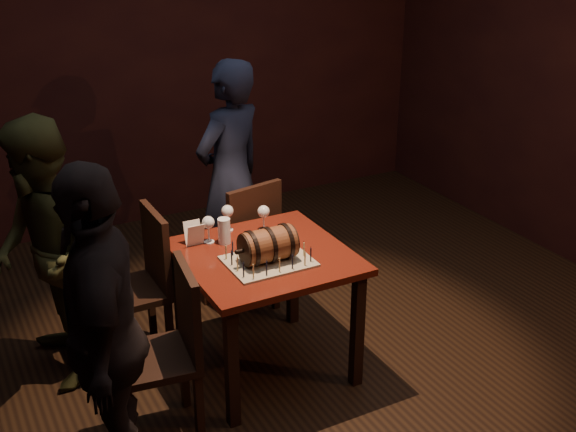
# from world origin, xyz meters

# --- Properties ---
(room_shell) EXTENTS (5.04, 5.04, 2.80)m
(room_shell) POSITION_xyz_m (0.00, 0.00, 1.40)
(room_shell) COLOR black
(room_shell) RESTS_ON ground
(pub_table) EXTENTS (0.90, 0.90, 0.75)m
(pub_table) POSITION_xyz_m (-0.18, 0.06, 0.64)
(pub_table) COLOR #44110B
(pub_table) RESTS_ON ground
(cake_board) EXTENTS (0.45, 0.35, 0.01)m
(cake_board) POSITION_xyz_m (-0.21, -0.05, 0.76)
(cake_board) COLOR #9F9780
(cake_board) RESTS_ON pub_table
(barrel_cake) EXTENTS (0.34, 0.20, 0.20)m
(barrel_cake) POSITION_xyz_m (-0.21, -0.05, 0.85)
(barrel_cake) COLOR brown
(barrel_cake) RESTS_ON cake_board
(birthday_candles) EXTENTS (0.40, 0.30, 0.09)m
(birthday_candles) POSITION_xyz_m (-0.21, -0.05, 0.80)
(birthday_candles) COLOR #D8C281
(birthday_candles) RESTS_ON cake_board
(wine_glass_left) EXTENTS (0.07, 0.07, 0.16)m
(wine_glass_left) POSITION_xyz_m (-0.40, 0.33, 0.87)
(wine_glass_left) COLOR silver
(wine_glass_left) RESTS_ON pub_table
(wine_glass_mid) EXTENTS (0.07, 0.07, 0.16)m
(wine_glass_mid) POSITION_xyz_m (-0.24, 0.43, 0.87)
(wine_glass_mid) COLOR silver
(wine_glass_mid) RESTS_ON pub_table
(wine_glass_right) EXTENTS (0.07, 0.07, 0.16)m
(wine_glass_right) POSITION_xyz_m (-0.05, 0.33, 0.87)
(wine_glass_right) COLOR silver
(wine_glass_right) RESTS_ON pub_table
(pint_of_ale) EXTENTS (0.07, 0.07, 0.15)m
(pint_of_ale) POSITION_xyz_m (-0.32, 0.28, 0.82)
(pint_of_ale) COLOR silver
(pint_of_ale) RESTS_ON pub_table
(menu_card) EXTENTS (0.10, 0.05, 0.13)m
(menu_card) POSITION_xyz_m (-0.48, 0.35, 0.81)
(menu_card) COLOR white
(menu_card) RESTS_ON pub_table
(chair_back) EXTENTS (0.47, 0.47, 0.93)m
(chair_back) POSITION_xyz_m (-0.01, 0.69, 0.52)
(chair_back) COLOR black
(chair_back) RESTS_ON ground
(chair_left_rear) EXTENTS (0.40, 0.40, 0.93)m
(chair_left_rear) POSITION_xyz_m (-0.76, 0.51, 0.52)
(chair_left_rear) COLOR black
(chair_left_rear) RESTS_ON ground
(chair_left_front) EXTENTS (0.45, 0.45, 0.93)m
(chair_left_front) POSITION_xyz_m (-0.84, -0.22, 0.52)
(chair_left_front) COLOR black
(chair_left_front) RESTS_ON ground
(person_back) EXTENTS (0.70, 0.59, 1.62)m
(person_back) POSITION_xyz_m (0.07, 1.11, 0.81)
(person_back) COLOR black
(person_back) RESTS_ON ground
(person_left_rear) EXTENTS (0.58, 0.75, 1.54)m
(person_left_rear) POSITION_xyz_m (-1.27, 0.56, 0.77)
(person_left_rear) COLOR #3E4120
(person_left_rear) RESTS_ON ground
(person_left_front) EXTENTS (0.64, 1.01, 1.61)m
(person_left_front) POSITION_xyz_m (-1.20, -0.42, 0.80)
(person_left_front) COLOR black
(person_left_front) RESTS_ON ground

